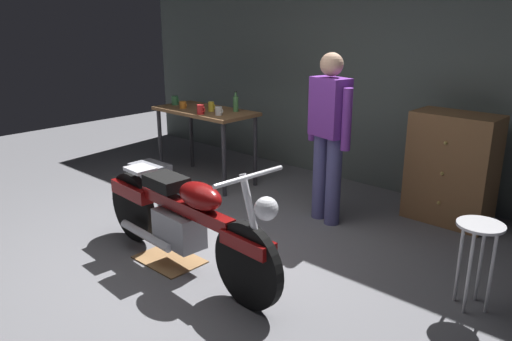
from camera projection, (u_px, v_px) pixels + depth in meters
The scene contains 15 objects.
ground_plane at pixel (201, 262), 4.22m from camera, with size 12.00×12.00×0.00m, color slate.
back_wall at pixel (380, 56), 5.73m from camera, with size 8.00×0.12×3.10m, color #56605B.
workbench at pixel (205, 119), 6.10m from camera, with size 1.30×0.64×0.90m.
motorcycle at pixel (183, 218), 3.98m from camera, with size 2.19×0.60×1.00m.
person_standing at pixel (329, 131), 4.82m from camera, with size 0.56×0.31×1.67m.
shop_stool at pixel (478, 243), 3.44m from camera, with size 0.32×0.32×0.64m.
wooden_dresser at pixel (452, 168), 4.93m from camera, with size 0.80×0.47×1.10m.
drip_tray at pixel (169, 259), 4.25m from camera, with size 0.56×0.40×0.01m, color olive.
storage_bin at pixel (151, 178), 5.86m from camera, with size 0.44×0.32×0.34m, color gray.
mug_orange_travel at pixel (183, 105), 6.13m from camera, with size 0.11×0.08×0.09m.
mug_white_ceramic at pixel (219, 111), 5.71m from camera, with size 0.11×0.08×0.10m.
mug_yellow_tall at pixel (211, 107), 5.94m from camera, with size 0.11×0.07×0.11m.
mug_red_diner at pixel (201, 109), 5.76m from camera, with size 0.12×0.09×0.11m.
mug_green_speckled at pixel (175, 100), 6.36m from camera, with size 0.12×0.09×0.11m.
bottle at pixel (236, 103), 5.91m from camera, with size 0.06×0.06×0.24m.
Camera 1 is at (2.92, -2.48, 2.00)m, focal length 35.07 mm.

